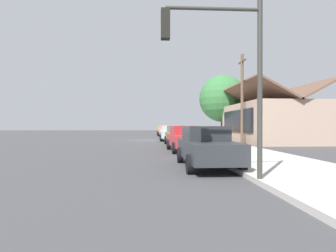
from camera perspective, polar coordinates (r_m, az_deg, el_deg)
The scene contains 14 objects.
ground_plane at distance 31.89m, azimuth -4.56°, elevation -2.74°, with size 120.00×120.00×0.00m, color #424244.
sidewalk_curb at distance 32.27m, azimuth 5.44°, elevation -2.56°, with size 60.00×4.20×0.16m, color beige.
car_mustard at distance 49.86m, azimuth -1.02°, elevation -0.74°, with size 4.59×2.07×1.59m.
car_coral at distance 43.42m, azimuth -0.70°, elevation -0.88°, with size 4.83×2.07×1.59m.
car_seafoam at distance 37.24m, azimuth 0.03°, elevation -1.06°, with size 4.72×2.28×1.59m.
car_silver at distance 30.69m, azimuth 0.34°, elevation -1.33°, with size 4.83×2.14×1.59m.
car_olive at distance 24.06m, azimuth 1.89°, elevation -1.75°, with size 4.85×2.03×1.59m.
car_cherry at distance 18.32m, azimuth 3.33°, elevation -2.37°, with size 4.87×2.15×1.59m.
car_charcoal at distance 11.56m, azimuth 7.47°, elevation -3.88°, with size 4.80×2.02×1.59m.
storefront_building at distance 29.33m, azimuth 19.36°, elevation 0.82°, with size 11.61×6.86×5.50m.
shade_tree at distance 35.37m, azimuth 10.57°, elevation 5.24°, with size 5.54×5.54×7.53m.
traffic_light_main at distance 8.35m, azimuth 10.39°, elevation 13.02°, with size 0.37×2.79×5.20m.
utility_pole_wooden at distance 25.17m, azimuth 14.18°, elevation 5.42°, with size 1.80×0.24×7.50m.
fire_hydrant_red at distance 45.90m, azimuth 1.01°, elevation -1.22°, with size 0.22×0.22×0.71m.
Camera 1 is at (31.84, 0.59, 1.64)m, focal length 31.41 mm.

